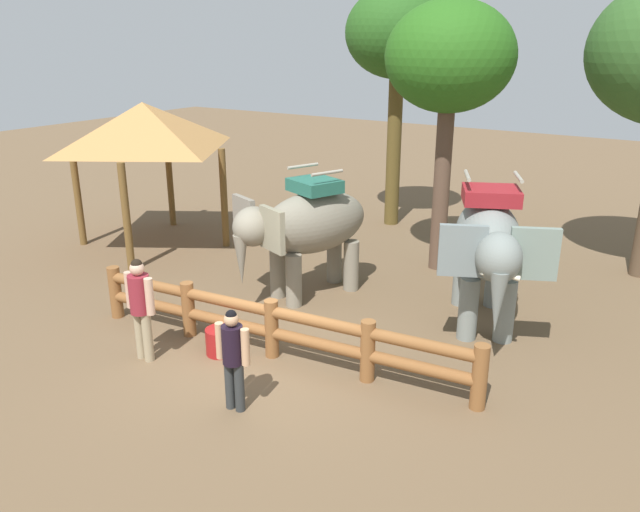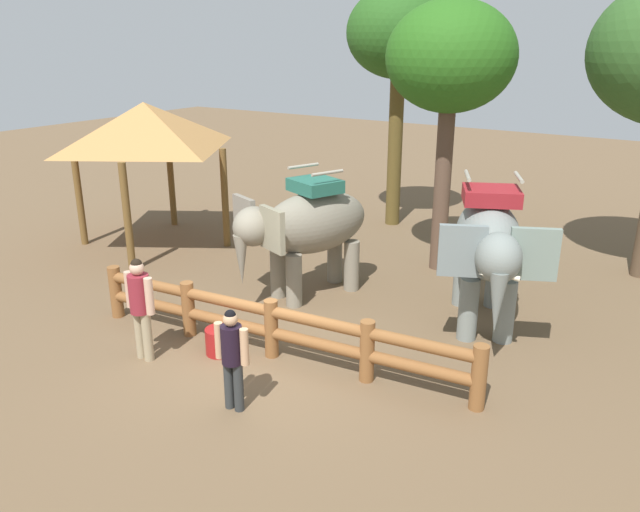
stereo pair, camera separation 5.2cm
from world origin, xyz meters
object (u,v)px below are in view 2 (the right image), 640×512
Objects in this scene: tourist_man_in_blue at (140,302)px; elephant_center at (488,245)px; log_fence at (271,324)px; thatched_shelter at (145,127)px; tree_far_right at (451,61)px; feed_bucket at (220,341)px; elephant_near_left at (307,226)px; tourist_woman_in_black at (232,353)px; tree_back_center at (399,37)px.

elephant_center is at bearing 44.93° from tourist_man_in_blue.
tourist_man_in_blue is (-1.78, -1.27, 0.46)m from log_fence.
thatched_shelter is at bearing 153.01° from log_fence.
thatched_shelter is at bearing -160.55° from tree_far_right.
thatched_shelter is (-9.04, 0.09, 1.49)m from elephant_center.
thatched_shelter is 8.89× the size of feed_bucket.
elephant_near_left is 0.54× the size of tree_far_right.
log_fence is at bearing -68.66° from elephant_near_left.
tree_back_center is (-2.52, 10.17, 4.35)m from tourist_woman_in_black.
log_fence reaches higher than feed_bucket.
tree_far_right reaches higher than thatched_shelter.
tourist_man_in_blue is 3.64× the size of feed_bucket.
tourist_man_in_blue is at bearing -138.63° from feed_bucket.
feed_bucket is at bearing -134.16° from elephant_center.
tree_back_center is (-1.99, 8.55, 4.67)m from log_fence.
elephant_center is 6.30m from tourist_man_in_blue.
tourist_man_in_blue is at bearing -135.07° from elephant_center.
tree_far_right reaches higher than tourist_man_in_blue.
tree_back_center is (-4.65, 5.39, 3.64)m from elephant_center.
tourist_woman_in_black is at bearing -41.57° from feed_bucket.
log_fence is 2.24m from tourist_man_in_blue.
tree_far_right is at bearing 70.81° from tourist_man_in_blue.
elephant_center is (3.68, 0.55, 0.09)m from elephant_near_left.
tourist_woman_in_black is 0.24× the size of tree_back_center.
thatched_shelter is 7.21m from tree_back_center.
elephant_near_left reaches higher than tourist_woman_in_black.
log_fence is at bearing -76.91° from tree_back_center.
tourist_man_in_blue is at bearing 171.38° from tourist_woman_in_black.
tourist_woman_in_black is 8.74m from thatched_shelter.
feed_bucket is (-0.82, -0.43, -0.37)m from log_fence.
feed_bucket is (-3.48, -3.59, -1.41)m from elephant_center.
log_fence is 7.13m from tree_far_right.
elephant_near_left is at bearing -171.52° from elephant_center.
tree_far_right is (7.03, 2.48, 1.66)m from thatched_shelter.
tourist_woman_in_black is 2.35m from tourist_man_in_blue.
tree_far_right reaches higher than elephant_near_left.
tourist_woman_in_black is 11.34m from tree_back_center.
elephant_near_left is 3.99m from tourist_man_in_blue.
thatched_shelter is at bearing 179.43° from elephant_center.
log_fence is 1.00m from feed_bucket.
tree_back_center reaches higher than elephant_near_left.
feed_bucket is at bearing -86.23° from elephant_near_left.
elephant_center reaches higher than tourist_man_in_blue.
thatched_shelter is at bearing 135.45° from tourist_man_in_blue.
tree_far_right is at bearing 89.05° from tourist_woman_in_black.
tree_back_center reaches higher than log_fence.
tourist_woman_in_black is 0.27× the size of tree_far_right.
thatched_shelter reaches higher than tourist_woman_in_black.
feed_bucket is at bearing -82.59° from tree_back_center.
tree_back_center reaches higher than thatched_shelter.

